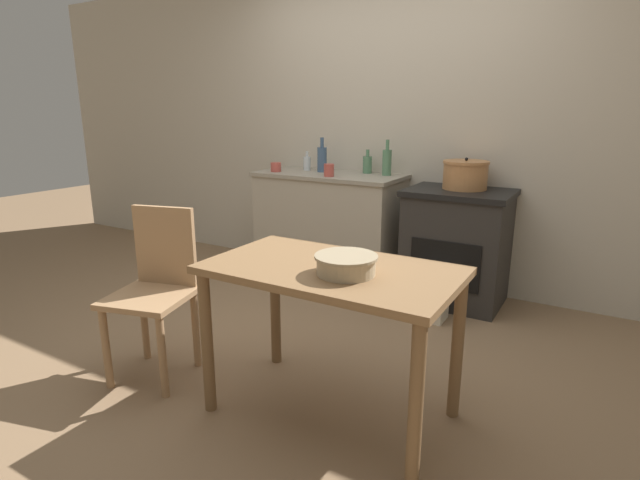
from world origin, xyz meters
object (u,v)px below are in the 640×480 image
Objects in this scene: flour_sack at (427,296)px; chair at (156,287)px; bottle_center_left at (367,164)px; stock_pot at (465,175)px; bottle_mid_left at (307,163)px; stove at (456,246)px; cup_center at (329,170)px; cup_center_right at (276,167)px; bottle_far_left at (322,159)px; work_table at (331,290)px; bottle_left at (387,162)px; mixing_bowl_large at (346,264)px.

chair is at bearing -125.80° from flour_sack.
chair is 4.73× the size of bottle_center_left.
bottle_mid_left is at bearing 179.25° from stock_pot.
cup_center is at bearing -169.60° from stove.
cup_center_right is at bearing -130.16° from bottle_mid_left.
stock_pot is 1.19m from bottle_far_left.
stove is at bearing 86.91° from work_table.
bottle_left is at bearing 175.05° from stock_pot.
bottle_left is at bearing 136.54° from flour_sack.
bottle_mid_left is 0.28m from cup_center_right.
bottle_left is (-0.53, 1.84, 0.38)m from work_table.
bottle_center_left reaches higher than stock_pot.
cup_center reaches higher than chair.
flour_sack is 3.73× the size of cup_center_right.
chair is at bearing -103.69° from bottle_left.
mixing_bowl_large is at bearing -29.60° from work_table.
stock_pot reaches higher than mixing_bowl_large.
chair reaches higher than flour_sack.
bottle_center_left is at bearing 112.99° from mixing_bowl_large.
bottle_far_left is at bearing 77.38° from chair.
work_table is at bearing -91.24° from flour_sack.
flour_sack is (0.03, 1.31, -0.46)m from work_table.
bottle_far_left is 0.38m from bottle_center_left.
mixing_bowl_large is at bearing -56.98° from bottle_far_left.
bottle_left is (-0.64, 0.06, 0.06)m from stock_pot.
stock_pot is at bearing -7.02° from bottle_center_left.
stove is 5.26× the size of bottle_mid_left.
cup_center_right is at bearing 175.48° from cup_center.
bottle_center_left is 0.77m from cup_center_right.
bottle_mid_left is at bearing 169.23° from bottle_far_left.
bottle_far_left is 0.30m from cup_center.
cup_center_right is (-0.71, -0.30, -0.04)m from bottle_center_left.
cup_center is 1.13× the size of cup_center_right.
stock_pot is 3.74× the size of cup_center_right.
mixing_bowl_large is 2.31m from bottle_mid_left.
cup_center_right is at bearing -157.38° from bottle_center_left.
bottle_center_left reaches higher than stove.
stove is 1.45m from bottle_mid_left.
chair reaches higher than mixing_bowl_large.
cup_center_right is at bearing 132.94° from mixing_bowl_large.
cup_center is (-0.98, -0.18, 0.52)m from stove.
work_table reaches higher than flour_sack.
bottle_left is at bearing 61.38° from chair.
bottle_mid_left is (-1.36, 1.86, 0.18)m from mixing_bowl_large.
bottle_mid_left is at bearing 144.85° from cup_center.
flour_sack is (1.04, 1.44, -0.33)m from chair.
bottle_mid_left is at bearing 82.29° from chair.
stove is at bearing -3.12° from bottle_mid_left.
stove is 4.43× the size of bottle_center_left.
bottle_center_left is 2.21× the size of cup_center_right.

